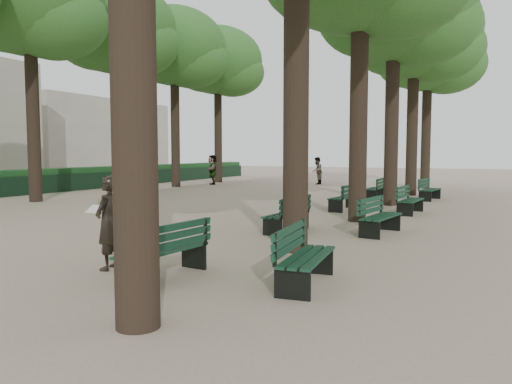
% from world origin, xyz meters
% --- Properties ---
extents(ground, '(120.00, 120.00, 0.00)m').
position_xyz_m(ground, '(0.00, 0.00, 0.00)').
color(ground, tan).
rests_on(ground, ground).
extents(tree_central_3, '(6.00, 6.00, 9.95)m').
position_xyz_m(tree_central_3, '(1.50, 13.00, 7.65)').
color(tree_central_3, '#33261C').
rests_on(tree_central_3, ground).
extents(tree_central_4, '(6.00, 6.00, 9.95)m').
position_xyz_m(tree_central_4, '(1.50, 18.00, 7.65)').
color(tree_central_4, '#33261C').
rests_on(tree_central_4, ground).
extents(tree_central_5, '(6.00, 6.00, 9.95)m').
position_xyz_m(tree_central_5, '(1.50, 23.00, 7.65)').
color(tree_central_5, '#33261C').
rests_on(tree_central_5, ground).
extents(tree_far_2, '(6.00, 6.00, 10.45)m').
position_xyz_m(tree_far_2, '(-12.00, 8.00, 8.14)').
color(tree_far_2, '#33261C').
rests_on(tree_far_2, ground).
extents(tree_far_3, '(6.00, 6.00, 10.45)m').
position_xyz_m(tree_far_3, '(-12.00, 13.00, 8.14)').
color(tree_far_3, '#33261C').
rests_on(tree_far_3, ground).
extents(tree_far_4, '(6.00, 6.00, 10.45)m').
position_xyz_m(tree_far_4, '(-12.00, 18.00, 8.14)').
color(tree_far_4, '#33261C').
rests_on(tree_far_4, ground).
extents(tree_far_5, '(6.00, 6.00, 10.45)m').
position_xyz_m(tree_far_5, '(-12.00, 23.00, 8.14)').
color(tree_far_5, '#33261C').
rests_on(tree_far_5, ground).
extents(bench_left_0, '(0.75, 1.85, 0.92)m').
position_xyz_m(bench_left_0, '(0.37, 0.03, 0.27)').
color(bench_left_0, black).
rests_on(bench_left_0, ground).
extents(bench_left_1, '(0.70, 1.84, 0.92)m').
position_xyz_m(bench_left_1, '(0.37, 5.28, 0.27)').
color(bench_left_1, black).
rests_on(bench_left_1, ground).
extents(bench_left_2, '(0.76, 1.85, 0.92)m').
position_xyz_m(bench_left_2, '(0.37, 10.60, 0.27)').
color(bench_left_2, black).
rests_on(bench_left_2, ground).
extents(bench_left_3, '(0.61, 1.81, 0.92)m').
position_xyz_m(bench_left_3, '(0.37, 15.31, 0.27)').
color(bench_left_3, black).
rests_on(bench_left_3, ground).
extents(bench_right_0, '(0.76, 1.85, 0.92)m').
position_xyz_m(bench_right_0, '(2.63, 0.59, 0.27)').
color(bench_right_0, black).
rests_on(bench_right_0, ground).
extents(bench_right_1, '(0.79, 1.86, 0.92)m').
position_xyz_m(bench_right_1, '(2.63, 5.92, 0.27)').
color(bench_right_1, black).
rests_on(bench_right_1, ground).
extents(bench_right_2, '(0.69, 1.83, 0.92)m').
position_xyz_m(bench_right_2, '(2.63, 10.60, 0.27)').
color(bench_right_2, black).
rests_on(bench_right_2, ground).
extents(bench_right_3, '(0.80, 1.86, 0.92)m').
position_xyz_m(bench_right_3, '(2.63, 15.84, 0.27)').
color(bench_right_3, black).
rests_on(bench_right_3, ground).
extents(man_with_map, '(0.66, 0.71, 1.65)m').
position_xyz_m(man_with_map, '(-0.84, 0.09, 0.83)').
color(man_with_map, black).
rests_on(man_with_map, ground).
extents(pedestrian_e, '(1.25, 1.68, 1.88)m').
position_xyz_m(pedestrian_e, '(-11.09, 20.70, 0.94)').
color(pedestrian_e, '#262628').
rests_on(pedestrian_e, ground).
extents(pedestrian_a, '(0.39, 0.86, 1.74)m').
position_xyz_m(pedestrian_a, '(-5.16, 23.70, 0.87)').
color(pedestrian_a, '#262628').
rests_on(pedestrian_a, ground).
extents(pedestrian_d, '(0.59, 0.89, 1.69)m').
position_xyz_m(pedestrian_d, '(-0.70, 24.25, 0.84)').
color(pedestrian_d, '#262628').
rests_on(pedestrian_d, ground).
extents(fence, '(0.08, 42.00, 0.90)m').
position_xyz_m(fence, '(-15.00, 11.00, 0.45)').
color(fence, black).
rests_on(fence, ground).
extents(hedge, '(1.20, 42.00, 1.20)m').
position_xyz_m(hedge, '(-15.70, 11.00, 0.60)').
color(hedge, '#17421D').
rests_on(hedge, ground).
extents(building_far, '(12.00, 16.00, 7.00)m').
position_xyz_m(building_far, '(-33.00, 30.00, 3.50)').
color(building_far, '#B7B2A3').
rests_on(building_far, ground).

